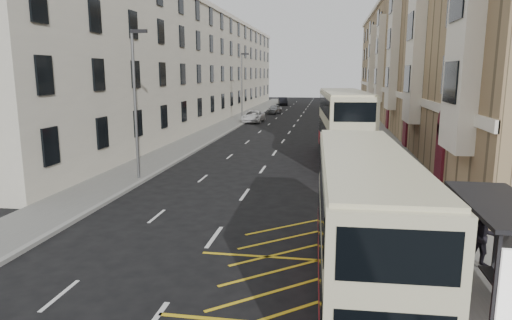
% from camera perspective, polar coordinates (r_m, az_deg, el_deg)
% --- Properties ---
extents(ground, '(200.00, 200.00, 0.00)m').
position_cam_1_polar(ground, '(13.47, -9.66, -15.36)').
color(ground, black).
rests_on(ground, ground).
extents(pavement_right, '(4.00, 120.00, 0.15)m').
position_cam_1_polar(pavement_right, '(41.98, 14.62, 2.52)').
color(pavement_right, '#61605C').
rests_on(pavement_right, ground).
extents(pavement_left, '(3.00, 120.00, 0.15)m').
position_cam_1_polar(pavement_left, '(43.38, -6.24, 3.07)').
color(pavement_left, '#61605C').
rests_on(pavement_left, ground).
extents(kerb_right, '(0.25, 120.00, 0.15)m').
position_cam_1_polar(kerb_right, '(41.84, 11.89, 2.62)').
color(kerb_right, gray).
rests_on(kerb_right, ground).
extents(kerb_left, '(0.25, 120.00, 0.15)m').
position_cam_1_polar(kerb_left, '(43.00, -4.31, 3.04)').
color(kerb_left, gray).
rests_on(kerb_left, ground).
extents(road_markings, '(10.00, 110.00, 0.01)m').
position_cam_1_polar(road_markings, '(56.85, 5.19, 4.87)').
color(road_markings, silver).
rests_on(road_markings, ground).
extents(terrace_right, '(10.75, 79.00, 15.25)m').
position_cam_1_polar(terrace_right, '(57.81, 20.56, 11.79)').
color(terrace_right, tan).
rests_on(terrace_right, ground).
extents(terrace_left, '(9.18, 79.00, 13.25)m').
position_cam_1_polar(terrace_left, '(59.53, -7.92, 11.36)').
color(terrace_left, beige).
rests_on(terrace_left, ground).
extents(bus_shelter, '(1.65, 4.25, 2.70)m').
position_cam_1_polar(bus_shelter, '(12.39, 29.26, -8.35)').
color(bus_shelter, black).
rests_on(bus_shelter, pavement_right).
extents(guard_railing, '(0.06, 6.56, 1.01)m').
position_cam_1_polar(guard_railing, '(18.00, 15.95, -5.89)').
color(guard_railing, '#B21D25').
rests_on(guard_railing, pavement_right).
extents(street_lamp_near, '(0.93, 0.18, 8.00)m').
position_cam_1_polar(street_lamp_near, '(25.64, -14.81, 7.65)').
color(street_lamp_near, slate).
rests_on(street_lamp_near, pavement_left).
extents(street_lamp_far, '(0.93, 0.18, 8.00)m').
position_cam_1_polar(street_lamp_far, '(54.41, -1.74, 9.52)').
color(street_lamp_far, slate).
rests_on(street_lamp_far, pavement_left).
extents(double_decker_front, '(2.57, 9.86, 3.91)m').
position_cam_1_polar(double_decker_front, '(12.39, 13.22, -7.92)').
color(double_decker_front, beige).
rests_on(double_decker_front, ground).
extents(double_decker_rear, '(3.58, 11.98, 4.71)m').
position_cam_1_polar(double_decker_rear, '(31.46, 10.86, 4.26)').
color(double_decker_rear, beige).
rests_on(double_decker_rear, ground).
extents(pedestrian_near, '(0.79, 0.63, 1.87)m').
position_cam_1_polar(pedestrian_near, '(13.56, 18.87, -10.62)').
color(pedestrian_near, black).
rests_on(pedestrian_near, pavement_right).
extents(pedestrian_mid, '(0.98, 0.80, 1.86)m').
position_cam_1_polar(pedestrian_mid, '(15.37, 26.60, -8.67)').
color(pedestrian_mid, black).
rests_on(pedestrian_mid, pavement_right).
extents(pedestrian_far, '(1.10, 0.64, 1.76)m').
position_cam_1_polar(pedestrian_far, '(19.77, 20.80, -4.17)').
color(pedestrian_far, black).
rests_on(pedestrian_far, pavement_right).
extents(white_van, '(2.43, 5.08, 1.40)m').
position_cam_1_polar(white_van, '(55.34, -0.35, 5.47)').
color(white_van, white).
rests_on(white_van, ground).
extents(car_silver, '(2.14, 4.03, 1.30)m').
position_cam_1_polar(car_silver, '(67.11, 2.29, 6.37)').
color(car_silver, '#979A9E').
rests_on(car_silver, ground).
extents(car_dark, '(2.27, 4.60, 1.45)m').
position_cam_1_polar(car_dark, '(84.68, 3.35, 7.35)').
color(car_dark, black).
rests_on(car_dark, ground).
extents(car_red, '(2.14, 5.20, 1.51)m').
position_cam_1_polar(car_red, '(76.68, 8.89, 6.89)').
color(car_red, '#A41000').
rests_on(car_red, ground).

